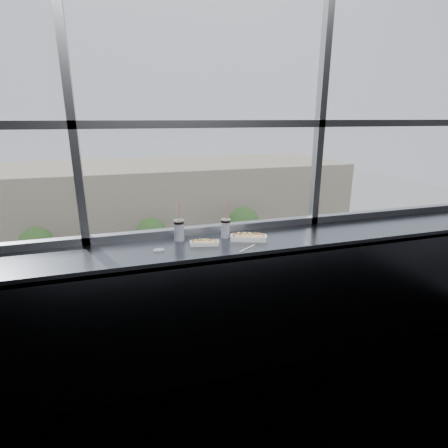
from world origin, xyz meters
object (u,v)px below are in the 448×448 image
object	(u,v)px
car_far_a	(0,288)
tree_center	(151,233)
hotdog_tray_left	(204,243)
soda_cup_right	(226,227)
pedestrian_a	(71,259)
car_near_e	(365,291)
car_near_c	(140,325)
car_far_c	(267,257)
tree_left	(37,244)
hotdog_tray_right	(248,237)
car_near_d	(278,303)
soda_cup_left	(179,229)
tree_right	(244,222)
loose_straw	(247,248)
wrapper	(159,250)
car_far_b	(169,269)
pedestrian_c	(192,245)

from	to	relation	value
car_far_a	tree_center	xyz separation A→B (m)	(11.41, 4.00, 1.80)
hotdog_tray_left	car_far_a	xyz separation A→B (m)	(-9.60, 24.30, -10.95)
soda_cup_right	car_far_a	size ratio (longest dim) A/B	0.04
pedestrian_a	car_near_e	bearing A→B (deg)	-31.14
hotdog_tray_left	car_near_c	distance (m)	19.62
car_far_c	tree_left	xyz separation A→B (m)	(-19.25, 4.00, 1.90)
car_near_e	car_far_c	bearing A→B (deg)	24.64
hotdog_tray_right	car_near_d	distance (m)	21.40
hotdog_tray_left	pedestrian_a	distance (m)	31.54
tree_center	car_far_a	bearing A→B (deg)	-160.68
hotdog_tray_right	car_near_e	bearing A→B (deg)	66.73
hotdog_tray_right	soda_cup_left	distance (m)	0.56
hotdog_tray_left	soda_cup_left	world-z (taller)	soda_cup_left
soda_cup_right	tree_left	bearing A→B (deg)	105.57
car_near_e	tree_right	xyz separation A→B (m)	(-5.01, 12.00, 2.20)
tree_left	car_far_c	bearing A→B (deg)	-11.74
tree_right	loose_straw	bearing A→B (deg)	-110.27
loose_straw	wrapper	bearing A→B (deg)	133.41
soda_cup_right	hotdog_tray_right	bearing A→B (deg)	-41.27
soda_cup_right	tree_left	distance (m)	30.66
hotdog_tray_left	pedestrian_a	xyz separation A→B (m)	(-5.26, 29.04, -11.12)
hotdog_tray_left	soda_cup_right	xyz separation A→B (m)	(0.21, 0.14, 0.06)
soda_cup_right	loose_straw	xyz separation A→B (m)	(0.08, -0.30, -0.08)
loose_straw	wrapper	world-z (taller)	wrapper
car_far_c	tree_right	bearing A→B (deg)	16.17
soda_cup_left	wrapper	world-z (taller)	soda_cup_left
car_far_c	car_far_b	distance (m)	8.84
hotdog_tray_left	tree_center	distance (m)	29.80
hotdog_tray_right	car_far_c	bearing A→B (deg)	85.36
soda_cup_left	wrapper	distance (m)	0.29
car_far_c	wrapper	bearing A→B (deg)	158.51
tree_left	hotdog_tray_left	bearing A→B (deg)	-74.91
car_near_d	hotdog_tray_left	bearing A→B (deg)	144.50
wrapper	tree_left	size ratio (longest dim) A/B	0.02
car_far_c	car_far_a	bearing A→B (deg)	94.71
soda_cup_left	tree_right	world-z (taller)	soda_cup_left
soda_cup_left	car_near_e	size ratio (longest dim) A/B	0.06
hotdog_tray_right	pedestrian_a	bearing A→B (deg)	121.18
pedestrian_c	loose_straw	bearing A→B (deg)	169.54
tree_center	pedestrian_c	bearing A→B (deg)	15.62
car_near_d	tree_left	bearing A→B (deg)	47.14
car_far_b	pedestrian_a	bearing A→B (deg)	56.05
car_near_d	tree_right	distance (m)	12.32
pedestrian_c	pedestrian_a	bearing A→B (deg)	91.88
car_far_c	tree_right	size ratio (longest dim) A/B	1.25
soda_cup_right	tree_right	bearing A→B (deg)	69.39
wrapper	car_near_c	size ratio (longest dim) A/B	0.01
car_near_c	wrapper	bearing A→B (deg)	-175.61
wrapper	car_near_d	xyz separation A→B (m)	(9.25, 16.32, -10.92)
car_far_a	pedestrian_a	bearing A→B (deg)	-38.55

